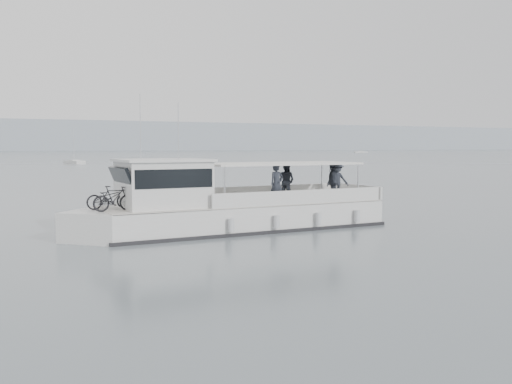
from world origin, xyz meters
name	(u,v)px	position (x,y,z in m)	size (l,w,h in m)	color
ground	(342,226)	(0.00, 0.00, 0.00)	(1400.00, 1400.00, 0.00)	slate
headland	(5,136)	(0.00, 560.00, 14.00)	(1400.00, 90.00, 28.00)	#939EA8
tour_boat	(219,209)	(-5.54, 0.94, 0.97)	(14.11, 3.98, 5.88)	silver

